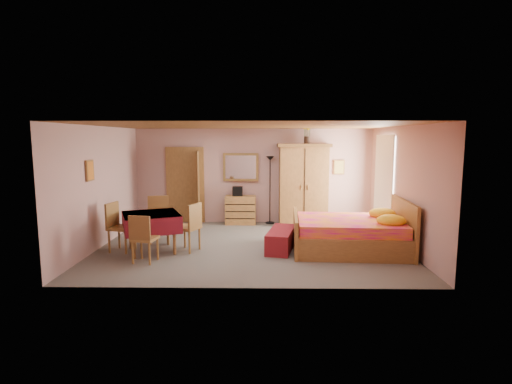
{
  "coord_description": "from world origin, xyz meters",
  "views": [
    {
      "loc": [
        0.24,
        -8.52,
        2.35
      ],
      "look_at": [
        0.1,
        0.3,
        1.15
      ],
      "focal_mm": 28.0,
      "sensor_mm": 36.0,
      "label": 1
    }
  ],
  "objects_px": {
    "chest_of_drawers": "(241,210)",
    "chair_east": "(187,227)",
    "dining_table": "(152,233)",
    "chair_west": "(122,227)",
    "chair_south": "(145,238)",
    "chair_north": "(159,220)",
    "stereo": "(238,191)",
    "bench": "(281,239)",
    "wardrobe": "(303,185)",
    "sunflower_vase": "(307,134)",
    "floor_lamp": "(270,190)",
    "bed": "(349,225)",
    "wall_mirror": "(241,167)"
  },
  "relations": [
    {
      "from": "bench",
      "to": "chair_north",
      "type": "relative_size",
      "value": 1.23
    },
    {
      "from": "sunflower_vase",
      "to": "wall_mirror",
      "type": "bearing_deg",
      "value": 172.47
    },
    {
      "from": "dining_table",
      "to": "chair_west",
      "type": "distance_m",
      "value": 0.64
    },
    {
      "from": "wall_mirror",
      "to": "stereo",
      "type": "bearing_deg",
      "value": -110.42
    },
    {
      "from": "wardrobe",
      "to": "stereo",
      "type": "bearing_deg",
      "value": 176.33
    },
    {
      "from": "wall_mirror",
      "to": "sunflower_vase",
      "type": "relative_size",
      "value": 1.84
    },
    {
      "from": "chest_of_drawers",
      "to": "stereo",
      "type": "relative_size",
      "value": 3.0
    },
    {
      "from": "chest_of_drawers",
      "to": "chair_north",
      "type": "relative_size",
      "value": 0.8
    },
    {
      "from": "sunflower_vase",
      "to": "chair_north",
      "type": "xyz_separation_m",
      "value": [
        -3.53,
        -1.93,
        -1.94
      ]
    },
    {
      "from": "wardrobe",
      "to": "chest_of_drawers",
      "type": "bearing_deg",
      "value": 176.87
    },
    {
      "from": "sunflower_vase",
      "to": "bed",
      "type": "distance_m",
      "value": 3.23
    },
    {
      "from": "chest_of_drawers",
      "to": "floor_lamp",
      "type": "bearing_deg",
      "value": 6.85
    },
    {
      "from": "chest_of_drawers",
      "to": "chair_north",
      "type": "xyz_separation_m",
      "value": [
        -1.75,
        -1.95,
        0.13
      ]
    },
    {
      "from": "chest_of_drawers",
      "to": "sunflower_vase",
      "type": "xyz_separation_m",
      "value": [
        1.78,
        -0.02,
        2.07
      ]
    },
    {
      "from": "stereo",
      "to": "bench",
      "type": "bearing_deg",
      "value": -66.88
    },
    {
      "from": "chair_west",
      "to": "chair_east",
      "type": "xyz_separation_m",
      "value": [
        1.35,
        0.05,
        -0.0
      ]
    },
    {
      "from": "floor_lamp",
      "to": "bench",
      "type": "xyz_separation_m",
      "value": [
        0.19,
        -2.59,
        -0.72
      ]
    },
    {
      "from": "sunflower_vase",
      "to": "chair_south",
      "type": "distance_m",
      "value": 5.21
    },
    {
      "from": "wardrobe",
      "to": "bench",
      "type": "bearing_deg",
      "value": -106.79
    },
    {
      "from": "chair_north",
      "to": "bench",
      "type": "bearing_deg",
      "value": 155.15
    },
    {
      "from": "stereo",
      "to": "wardrobe",
      "type": "height_order",
      "value": "wardrobe"
    },
    {
      "from": "wall_mirror",
      "to": "chair_north",
      "type": "bearing_deg",
      "value": -125.93
    },
    {
      "from": "wall_mirror",
      "to": "chair_east",
      "type": "bearing_deg",
      "value": -105.88
    },
    {
      "from": "stereo",
      "to": "sunflower_vase",
      "type": "bearing_deg",
      "value": -1.39
    },
    {
      "from": "stereo",
      "to": "floor_lamp",
      "type": "relative_size",
      "value": 0.15
    },
    {
      "from": "wall_mirror",
      "to": "sunflower_vase",
      "type": "height_order",
      "value": "sunflower_vase"
    },
    {
      "from": "sunflower_vase",
      "to": "bed",
      "type": "height_order",
      "value": "sunflower_vase"
    },
    {
      "from": "chair_west",
      "to": "floor_lamp",
      "type": "bearing_deg",
      "value": 143.0
    },
    {
      "from": "wardrobe",
      "to": "sunflower_vase",
      "type": "xyz_separation_m",
      "value": [
        0.08,
        0.05,
        1.36
      ]
    },
    {
      "from": "wardrobe",
      "to": "bench",
      "type": "relative_size",
      "value": 1.72
    },
    {
      "from": "dining_table",
      "to": "chair_west",
      "type": "bearing_deg",
      "value": 178.11
    },
    {
      "from": "chair_south",
      "to": "chair_north",
      "type": "xyz_separation_m",
      "value": [
        -0.12,
        1.46,
        0.05
      ]
    },
    {
      "from": "wardrobe",
      "to": "wall_mirror",
      "type": "bearing_deg",
      "value": 169.87
    },
    {
      "from": "sunflower_vase",
      "to": "chair_west",
      "type": "distance_m",
      "value": 5.27
    },
    {
      "from": "wall_mirror",
      "to": "sunflower_vase",
      "type": "bearing_deg",
      "value": -4.47
    },
    {
      "from": "floor_lamp",
      "to": "wall_mirror",
      "type": "bearing_deg",
      "value": 171.43
    },
    {
      "from": "wardrobe",
      "to": "bed",
      "type": "height_order",
      "value": "wardrobe"
    },
    {
      "from": "chest_of_drawers",
      "to": "sunflower_vase",
      "type": "relative_size",
      "value": 1.56
    },
    {
      "from": "bed",
      "to": "chair_north",
      "type": "xyz_separation_m",
      "value": [
        -4.16,
        0.59,
        -0.02
      ]
    },
    {
      "from": "wall_mirror",
      "to": "chair_south",
      "type": "height_order",
      "value": "wall_mirror"
    },
    {
      "from": "wardrobe",
      "to": "chair_east",
      "type": "xyz_separation_m",
      "value": [
        -2.68,
        -2.57,
        -0.59
      ]
    },
    {
      "from": "wardrobe",
      "to": "chair_west",
      "type": "height_order",
      "value": "wardrobe"
    },
    {
      "from": "chest_of_drawers",
      "to": "chair_east",
      "type": "height_order",
      "value": "chair_east"
    },
    {
      "from": "chair_south",
      "to": "bed",
      "type": "bearing_deg",
      "value": 22.95
    },
    {
      "from": "chest_of_drawers",
      "to": "stereo",
      "type": "xyz_separation_m",
      "value": [
        -0.08,
        0.02,
        0.52
      ]
    },
    {
      "from": "dining_table",
      "to": "chair_east",
      "type": "bearing_deg",
      "value": 5.41
    },
    {
      "from": "floor_lamp",
      "to": "chair_south",
      "type": "xyz_separation_m",
      "value": [
        -2.44,
        -3.5,
        -0.46
      ]
    },
    {
      "from": "chair_west",
      "to": "chair_east",
      "type": "height_order",
      "value": "chair_west"
    },
    {
      "from": "wardrobe",
      "to": "bed",
      "type": "xyz_separation_m",
      "value": [
        0.72,
        -2.47,
        -0.56
      ]
    },
    {
      "from": "dining_table",
      "to": "chair_west",
      "type": "xyz_separation_m",
      "value": [
        -0.63,
        0.02,
        0.11
      ]
    }
  ]
}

